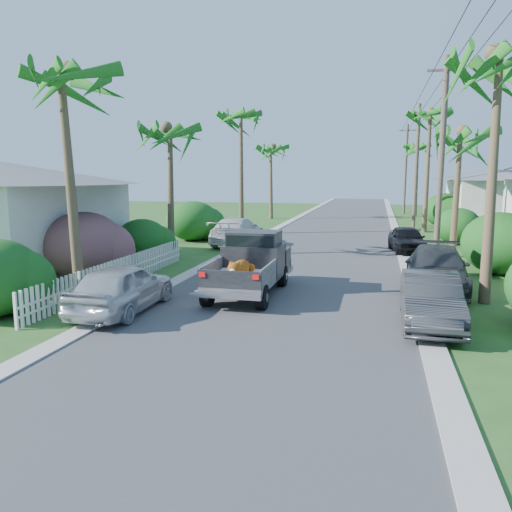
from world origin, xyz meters
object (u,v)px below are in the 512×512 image
(palm_l_c, at_px, (241,114))
(palm_r_b, at_px, (460,132))
(parked_car_rn, at_px, (430,300))
(parked_car_rm, at_px, (436,269))
(parked_car_lf, at_px, (237,231))
(pickup_truck, at_px, (252,263))
(palm_r_a, at_px, (501,55))
(parked_car_rf, at_px, (407,239))
(utility_pole_b, at_px, (441,160))
(parked_car_ln, at_px, (122,288))
(palm_l_b, at_px, (169,128))
(palm_l_a, at_px, (64,73))
(utility_pole_c, at_px, (416,166))
(palm_r_c, at_px, (431,113))
(palm_r_d, at_px, (418,145))
(palm_l_d, at_px, (271,147))
(utility_pole_d, at_px, (406,169))

(palm_l_c, height_order, palm_r_b, palm_l_c)
(parked_car_rn, bearing_deg, parked_car_rm, 82.79)
(parked_car_lf, bearing_deg, pickup_truck, 108.15)
(parked_car_lf, bearing_deg, palm_r_a, 135.87)
(parked_car_rf, bearing_deg, utility_pole_b, -78.36)
(parked_car_ln, bearing_deg, palm_l_b, -75.94)
(parked_car_rm, xyz_separation_m, parked_car_ln, (-9.17, -5.14, -0.01))
(parked_car_rn, bearing_deg, palm_l_a, -179.63)
(palm_l_b, distance_m, palm_r_b, 13.73)
(parked_car_rn, distance_m, utility_pole_c, 25.39)
(parked_car_rn, xyz_separation_m, palm_r_b, (2.21, 12.05, 5.27))
(palm_l_b, xyz_separation_m, palm_r_b, (13.40, 3.00, -0.20))
(parked_car_lf, relative_size, palm_r_a, 0.61)
(parked_car_rn, height_order, palm_r_b, palm_r_b)
(parked_car_rn, bearing_deg, palm_r_c, 86.18)
(pickup_truck, distance_m, palm_r_c, 22.81)
(utility_pole_c, bearing_deg, palm_l_a, -115.27)
(parked_car_rf, height_order, palm_r_d, palm_r_d)
(palm_l_b, height_order, palm_l_d, palm_l_d)
(parked_car_rf, height_order, utility_pole_c, utility_pole_c)
(parked_car_lf, bearing_deg, palm_l_a, 84.02)
(parked_car_rn, bearing_deg, palm_r_d, 87.40)
(pickup_truck, distance_m, palm_r_b, 13.13)
(pickup_truck, relative_size, parked_car_lf, 0.96)
(palm_l_c, height_order, utility_pole_b, palm_l_c)
(palm_l_a, xyz_separation_m, palm_r_d, (12.70, 37.00, -0.20))
(palm_l_d, relative_size, utility_pole_b, 0.86)
(parked_car_ln, relative_size, palm_l_a, 0.52)
(palm_r_a, relative_size, palm_r_b, 1.21)
(palm_l_c, relative_size, palm_r_c, 0.98)
(palm_l_a, height_order, palm_l_b, palm_l_a)
(parked_car_rf, xyz_separation_m, palm_r_a, (1.79, -10.10, 6.76))
(palm_l_a, xyz_separation_m, palm_r_a, (12.50, 3.00, 0.49))
(palm_r_a, bearing_deg, palm_l_b, 155.39)
(parked_car_lf, distance_m, utility_pole_c, 15.84)
(parked_car_ln, xyz_separation_m, palm_l_d, (-2.33, 31.81, 5.72))
(palm_l_c, distance_m, palm_r_c, 12.84)
(parked_car_rn, xyz_separation_m, palm_l_d, (-10.89, 31.05, 5.76))
(palm_r_b, xyz_separation_m, utility_pole_d, (-1.00, 28.00, -1.35))
(palm_l_c, bearing_deg, parked_car_rm, -53.14)
(utility_pole_d, bearing_deg, palm_r_d, -73.30)
(pickup_truck, distance_m, parked_car_rm, 6.38)
(parked_car_rf, xyz_separation_m, utility_pole_c, (1.09, 11.90, 3.94))
(palm_l_b, bearing_deg, palm_r_d, 64.59)
(palm_r_a, height_order, palm_r_c, palm_r_c)
(palm_l_a, xyz_separation_m, palm_l_b, (-0.60, 9.00, -0.79))
(palm_l_a, bearing_deg, palm_r_a, 13.50)
(parked_car_rm, distance_m, utility_pole_b, 6.89)
(pickup_truck, xyz_separation_m, parked_car_ln, (-3.04, -3.41, -0.29))
(pickup_truck, xyz_separation_m, palm_l_c, (-4.87, 16.40, 6.90))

